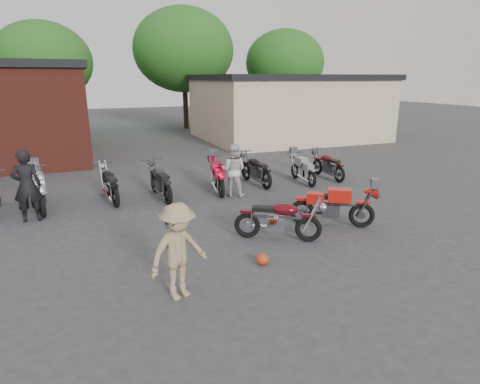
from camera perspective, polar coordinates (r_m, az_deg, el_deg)
name	(u,v)px	position (r m, az deg, el deg)	size (l,w,h in m)	color
ground	(268,255)	(8.59, 3.97, -8.97)	(90.00, 90.00, 0.00)	#343436
stucco_building	(287,109)	(25.09, 6.65, 11.62)	(10.00, 8.00, 3.50)	tan
tree_1	(45,76)	(29.02, -25.96, 14.62)	(5.92, 5.92, 7.40)	#194C14
tree_2	(184,66)	(29.93, -7.95, 17.35)	(7.04, 7.04, 8.80)	#194C14
tree_3	(284,75)	(32.84, 6.31, 16.22)	(6.08, 6.08, 7.60)	#194C14
vintage_motorcycle	(279,217)	(9.18, 5.63, -3.53)	(1.94, 0.64, 1.12)	#500A11
sportbike	(334,204)	(10.26, 13.21, -1.63)	(2.02, 0.67, 1.17)	red
helmet	(262,259)	(8.14, 3.20, -9.51)	(0.25, 0.25, 0.23)	#BB3414
person_dark	(27,186)	(11.59, -28.04, 0.77)	(0.69, 0.45, 1.90)	black
person_light	(233,170)	(12.54, -0.96, 3.12)	(0.80, 0.62, 1.65)	silver
person_tan	(178,252)	(6.79, -8.75, -8.37)	(1.08, 0.62, 1.67)	#99875F
row_bike_1	(38,188)	(12.61, -26.75, 0.45)	(2.10, 0.69, 1.22)	gray
row_bike_2	(109,182)	(12.69, -18.08, 1.35)	(2.00, 0.66, 1.16)	black
row_bike_3	(160,179)	(12.59, -11.30, 1.80)	(2.06, 0.68, 1.19)	#232426
row_bike_4	(217,174)	(13.09, -3.25, 2.51)	(1.97, 0.65, 1.14)	red
row_bike_5	(255,168)	(13.98, 2.21, 3.42)	(1.99, 0.66, 1.15)	black
row_bike_6	(303,168)	(14.39, 8.93, 3.40)	(1.82, 0.60, 1.05)	gray
row_bike_7	(328,164)	(15.20, 12.36, 3.97)	(1.88, 0.62, 1.09)	#520A10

